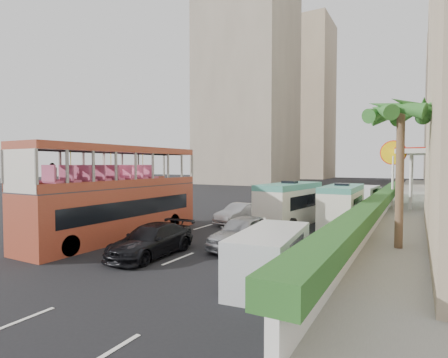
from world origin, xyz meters
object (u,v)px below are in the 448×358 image
Objects in this scene: car_silver_lane_b at (243,248)px; palm_tree at (400,179)px; shell_station at (436,179)px; double_decker_bus at (118,192)px; van_asset at (326,208)px; car_black at (151,256)px; panel_van_far at (363,198)px; panel_van_near at (270,257)px; minibus_far at (342,206)px; minibus_near at (289,204)px; car_silver_lane_a at (239,223)px.

car_silver_lane_b is 0.71× the size of palm_tree.
car_silver_lane_b is 23.72m from shell_station.
double_decker_bus is at bearing -163.84° from palm_tree.
van_asset is at bearing 92.56° from car_silver_lane_b.
panel_van_far is (5.97, 22.18, 1.03)m from car_black.
panel_van_near reaches higher than car_silver_lane_b.
panel_van_near is (0.02, -12.85, -0.43)m from minibus_far.
minibus_far is (3.07, 8.66, 1.34)m from car_silver_lane_b.
minibus_far is 14.46m from shell_station.
car_black is 6.10m from panel_van_near.
panel_van_far is at bearing 81.49° from minibus_near.
panel_van_near is (6.34, -10.34, 0.91)m from car_silver_lane_a.
car_silver_lane_a and car_black have the same top height.
car_black is at bearing -101.69° from panel_van_far.
car_silver_lane_a is 14.22m from panel_van_far.
palm_tree is at bearing -26.83° from minibus_near.
minibus_near is at bearing 146.14° from palm_tree.
panel_van_near is at bearing -71.43° from van_asset.
panel_van_near is 0.88× the size of panel_van_far.
shell_station reaches higher than panel_van_near.
van_asset is 10.12m from shell_station.
minibus_near is 0.99× the size of palm_tree.
minibus_far is at bearing 121.81° from palm_tree.
van_asset is at bearing 97.10° from minibus_near.
minibus_far is 0.94× the size of palm_tree.
double_decker_bus is at bearing -122.31° from minibus_near.
shell_station is at bearing 55.18° from double_decker_bus.
shell_station is (2.20, 19.00, -0.63)m from palm_tree.
panel_van_near is at bearing -16.43° from double_decker_bus.
shell_station reaches higher than minibus_near.
minibus_far is 1.33× the size of panel_van_near.
van_asset is 0.86× the size of minibus_near.
palm_tree reaches higher than panel_van_far.
palm_tree is (6.79, -4.55, 1.98)m from minibus_near.
double_decker_bus is 2.14× the size of panel_van_far.
car_black is at bearing -97.54° from minibus_near.
car_black is 0.79× the size of minibus_far.
car_silver_lane_a is 0.65× the size of palm_tree.
car_silver_lane_a is 0.77× the size of van_asset.
palm_tree is 0.80× the size of shell_station.
minibus_far is (10.18, 9.84, -1.19)m from double_decker_bus.
double_decker_bus is 20.68m from van_asset.
panel_van_far is at bearing 23.27° from van_asset.
minibus_far is 10.19m from panel_van_far.
panel_van_near is at bearing -90.60° from minibus_far.
minibus_near reaches higher than minibus_far.
minibus_near is at bearing 50.66° from double_decker_bus.
car_silver_lane_b is (3.25, -6.16, 0.00)m from car_silver_lane_a.
panel_van_far reaches higher than car_silver_lane_a.
shell_station is at bearing 65.14° from minibus_near.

